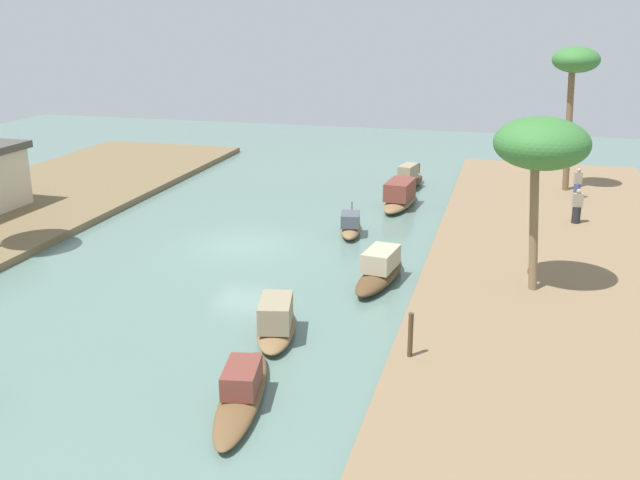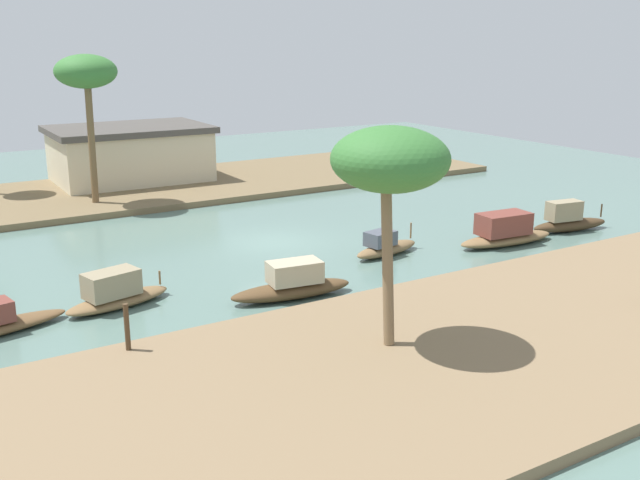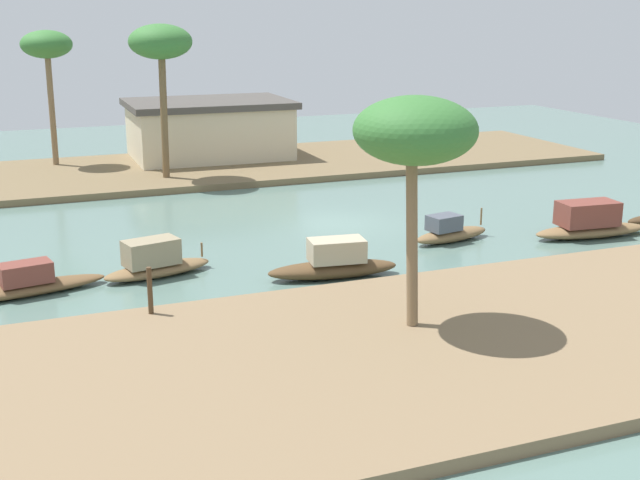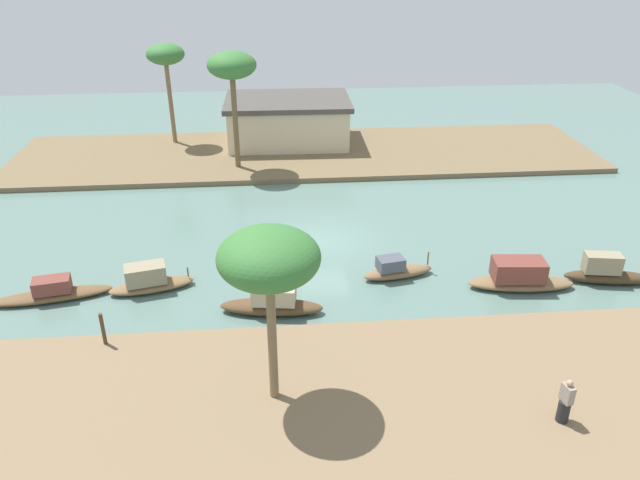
{
  "view_description": "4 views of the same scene",
  "coord_description": "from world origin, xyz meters",
  "px_view_note": "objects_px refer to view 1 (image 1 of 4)",
  "views": [
    {
      "loc": [
        -26.87,
        -10.6,
        9.48
      ],
      "look_at": [
        -1.1,
        -3.64,
        0.91
      ],
      "focal_mm": 40.45,
      "sensor_mm": 36.0,
      "label": 1
    },
    {
      "loc": [
        -14.12,
        -26.53,
        8.41
      ],
      "look_at": [
        0.21,
        -3.39,
        0.88
      ],
      "focal_mm": 41.73,
      "sensor_mm": 36.0,
      "label": 2
    },
    {
      "loc": [
        -12.52,
        -29.79,
        8.26
      ],
      "look_at": [
        -2.36,
        -4.33,
        0.69
      ],
      "focal_mm": 47.4,
      "sensor_mm": 36.0,
      "label": 3
    },
    {
      "loc": [
        -2.6,
        -27.3,
        13.91
      ],
      "look_at": [
        -0.37,
        -2.11,
        1.08
      ],
      "focal_mm": 34.42,
      "sensor_mm": 36.0,
      "label": 4
    }
  ],
  "objects_px": {
    "sampan_upstream_small": "(276,321)",
    "sampan_with_red_awning": "(400,196)",
    "sampan_downstream_large": "(409,180)",
    "person_by_mooring": "(577,208)",
    "mooring_post": "(410,335)",
    "palm_tree_left_far": "(575,66)",
    "person_on_near_bank": "(577,185)",
    "palm_tree_left_near": "(542,145)",
    "sampan_midstream": "(242,391)",
    "sampan_open_hull": "(380,270)",
    "sampan_with_tall_canopy": "(350,226)"
  },
  "relations": [
    {
      "from": "person_by_mooring",
      "to": "sampan_upstream_small",
      "type": "bearing_deg",
      "value": -135.07
    },
    {
      "from": "mooring_post",
      "to": "sampan_with_red_awning",
      "type": "bearing_deg",
      "value": 9.96
    },
    {
      "from": "person_by_mooring",
      "to": "person_on_near_bank",
      "type": "bearing_deg",
      "value": 75.1
    },
    {
      "from": "sampan_upstream_small",
      "to": "palm_tree_left_far",
      "type": "height_order",
      "value": "palm_tree_left_far"
    },
    {
      "from": "sampan_upstream_small",
      "to": "sampan_open_hull",
      "type": "relative_size",
      "value": 0.87
    },
    {
      "from": "sampan_downstream_large",
      "to": "palm_tree_left_far",
      "type": "height_order",
      "value": "palm_tree_left_far"
    },
    {
      "from": "person_by_mooring",
      "to": "mooring_post",
      "type": "xyz_separation_m",
      "value": [
        -14.97,
        5.29,
        -0.02
      ]
    },
    {
      "from": "sampan_upstream_small",
      "to": "palm_tree_left_far",
      "type": "bearing_deg",
      "value": -37.34
    },
    {
      "from": "sampan_midstream",
      "to": "sampan_open_hull",
      "type": "distance_m",
      "value": 9.36
    },
    {
      "from": "sampan_upstream_small",
      "to": "sampan_with_red_awning",
      "type": "height_order",
      "value": "sampan_with_red_awning"
    },
    {
      "from": "sampan_downstream_large",
      "to": "palm_tree_left_near",
      "type": "xyz_separation_m",
      "value": [
        -14.67,
        -6.28,
        4.78
      ]
    },
    {
      "from": "palm_tree_left_far",
      "to": "sampan_midstream",
      "type": "bearing_deg",
      "value": 160.09
    },
    {
      "from": "sampan_downstream_large",
      "to": "palm_tree_left_near",
      "type": "distance_m",
      "value": 16.66
    },
    {
      "from": "palm_tree_left_near",
      "to": "mooring_post",
      "type": "bearing_deg",
      "value": 152.47
    },
    {
      "from": "sampan_upstream_small",
      "to": "sampan_open_hull",
      "type": "distance_m",
      "value": 5.68
    },
    {
      "from": "sampan_midstream",
      "to": "sampan_with_red_awning",
      "type": "distance_m",
      "value": 19.86
    },
    {
      "from": "sampan_upstream_small",
      "to": "person_on_near_bank",
      "type": "bearing_deg",
      "value": -40.7
    },
    {
      "from": "person_on_near_bank",
      "to": "palm_tree_left_far",
      "type": "xyz_separation_m",
      "value": [
        1.73,
        0.57,
        5.75
      ]
    },
    {
      "from": "person_by_mooring",
      "to": "palm_tree_left_far",
      "type": "distance_m",
      "value": 8.61
    },
    {
      "from": "sampan_open_hull",
      "to": "palm_tree_left_near",
      "type": "height_order",
      "value": "palm_tree_left_near"
    },
    {
      "from": "sampan_open_hull",
      "to": "palm_tree_left_far",
      "type": "bearing_deg",
      "value": -17.11
    },
    {
      "from": "sampan_upstream_small",
      "to": "sampan_midstream",
      "type": "distance_m",
      "value": 3.97
    },
    {
      "from": "palm_tree_left_near",
      "to": "palm_tree_left_far",
      "type": "bearing_deg",
      "value": -6.89
    },
    {
      "from": "sampan_upstream_small",
      "to": "sampan_with_red_awning",
      "type": "bearing_deg",
      "value": -17.51
    },
    {
      "from": "person_on_near_bank",
      "to": "palm_tree_left_near",
      "type": "xyz_separation_m",
      "value": [
        -13.51,
        2.42,
        4.29
      ]
    },
    {
      "from": "mooring_post",
      "to": "palm_tree_left_far",
      "type": "xyz_separation_m",
      "value": [
        21.37,
        -5.04,
        5.78
      ]
    },
    {
      "from": "sampan_open_hull",
      "to": "palm_tree_left_far",
      "type": "height_order",
      "value": "palm_tree_left_far"
    },
    {
      "from": "sampan_with_red_awning",
      "to": "palm_tree_left_far",
      "type": "height_order",
      "value": "palm_tree_left_far"
    },
    {
      "from": "mooring_post",
      "to": "sampan_with_tall_canopy",
      "type": "bearing_deg",
      "value": 20.35
    },
    {
      "from": "sampan_with_red_awning",
      "to": "mooring_post",
      "type": "distance_m",
      "value": 17.09
    },
    {
      "from": "mooring_post",
      "to": "palm_tree_left_near",
      "type": "height_order",
      "value": "palm_tree_left_near"
    },
    {
      "from": "sampan_upstream_small",
      "to": "mooring_post",
      "type": "relative_size",
      "value": 2.89
    },
    {
      "from": "palm_tree_left_near",
      "to": "palm_tree_left_far",
      "type": "xyz_separation_m",
      "value": [
        15.24,
        -1.84,
        1.46
      ]
    },
    {
      "from": "sampan_downstream_large",
      "to": "sampan_midstream",
      "type": "relative_size",
      "value": 0.8
    },
    {
      "from": "sampan_with_tall_canopy",
      "to": "sampan_with_red_awning",
      "type": "distance_m",
      "value": 5.31
    },
    {
      "from": "sampan_with_tall_canopy",
      "to": "sampan_with_red_awning",
      "type": "height_order",
      "value": "sampan_with_red_awning"
    },
    {
      "from": "sampan_downstream_large",
      "to": "palm_tree_left_far",
      "type": "distance_m",
      "value": 10.26
    },
    {
      "from": "sampan_midstream",
      "to": "sampan_with_red_awning",
      "type": "xyz_separation_m",
      "value": [
        19.84,
        -0.84,
        0.21
      ]
    },
    {
      "from": "sampan_with_red_awning",
      "to": "person_by_mooring",
      "type": "xyz_separation_m",
      "value": [
        -1.85,
        -8.25,
        0.44
      ]
    },
    {
      "from": "sampan_downstream_large",
      "to": "person_by_mooring",
      "type": "xyz_separation_m",
      "value": [
        -5.83,
        -8.38,
        0.48
      ]
    },
    {
      "from": "sampan_downstream_large",
      "to": "mooring_post",
      "type": "height_order",
      "value": "mooring_post"
    },
    {
      "from": "sampan_open_hull",
      "to": "sampan_downstream_large",
      "type": "bearing_deg",
      "value": 11.96
    },
    {
      "from": "sampan_downstream_large",
      "to": "sampan_with_red_awning",
      "type": "height_order",
      "value": "sampan_downstream_large"
    },
    {
      "from": "sampan_upstream_small",
      "to": "sampan_downstream_large",
      "type": "height_order",
      "value": "sampan_downstream_large"
    },
    {
      "from": "sampan_upstream_small",
      "to": "sampan_downstream_large",
      "type": "xyz_separation_m",
      "value": [
        19.87,
        -1.12,
        0.03
      ]
    },
    {
      "from": "palm_tree_left_far",
      "to": "sampan_with_tall_canopy",
      "type": "bearing_deg",
      "value": 135.88
    },
    {
      "from": "sampan_with_tall_canopy",
      "to": "person_on_near_bank",
      "type": "bearing_deg",
      "value": -62.15
    },
    {
      "from": "sampan_upstream_small",
      "to": "sampan_with_tall_canopy",
      "type": "relative_size",
      "value": 1.12
    },
    {
      "from": "sampan_midstream",
      "to": "sampan_open_hull",
      "type": "height_order",
      "value": "sampan_open_hull"
    },
    {
      "from": "person_on_near_bank",
      "to": "palm_tree_left_near",
      "type": "distance_m",
      "value": 14.38
    }
  ]
}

